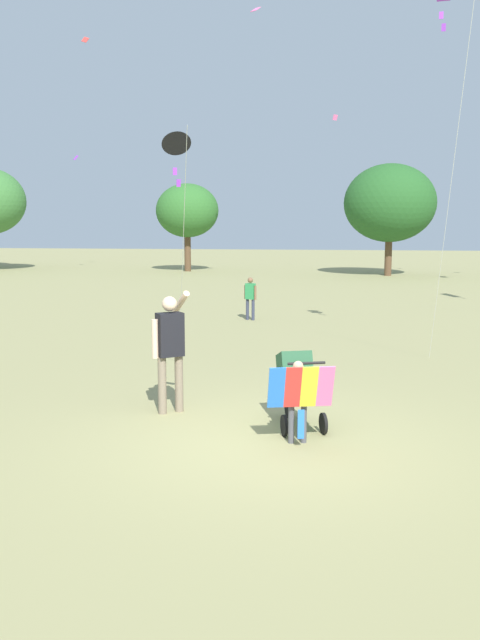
{
  "coord_description": "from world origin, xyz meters",
  "views": [
    {
      "loc": [
        0.85,
        -8.12,
        2.71
      ],
      "look_at": [
        -0.53,
        1.6,
        1.3
      ],
      "focal_mm": 38.22,
      "sensor_mm": 36.0,
      "label": 1
    }
  ],
  "objects_px": {
    "kite_adult_black": "(176,146)",
    "stroller": "(296,382)",
    "person_red_shirt": "(250,295)",
    "child_with_butterfly_kite": "(299,393)",
    "person_adult_flyer": "(170,343)"
  },
  "relations": [
    {
      "from": "kite_adult_black",
      "to": "person_red_shirt",
      "type": "xyz_separation_m",
      "value": [
        0.64,
        5.95,
        -3.42
      ]
    },
    {
      "from": "stroller",
      "to": "person_red_shirt",
      "type": "height_order",
      "value": "person_red_shirt"
    },
    {
      "from": "person_adult_flyer",
      "to": "stroller",
      "type": "relative_size",
      "value": 1.57
    },
    {
      "from": "stroller",
      "to": "kite_adult_black",
      "type": "bearing_deg",
      "value": 122.81
    },
    {
      "from": "stroller",
      "to": "kite_adult_black",
      "type": "height_order",
      "value": "kite_adult_black"
    },
    {
      "from": "stroller",
      "to": "person_red_shirt",
      "type": "distance_m",
      "value": 10.03
    },
    {
      "from": "person_adult_flyer",
      "to": "kite_adult_black",
      "type": "height_order",
      "value": "kite_adult_black"
    },
    {
      "from": "kite_adult_black",
      "to": "person_adult_flyer",
      "type": "bearing_deg",
      "value": -78.76
    },
    {
      "from": "stroller",
      "to": "kite_adult_black",
      "type": "xyz_separation_m",
      "value": [
        -2.51,
        3.9,
        3.51
      ]
    },
    {
      "from": "person_red_shirt",
      "to": "person_adult_flyer",
      "type": "bearing_deg",
      "value": -89.71
    },
    {
      "from": "kite_adult_black",
      "to": "stroller",
      "type": "bearing_deg",
      "value": -57.19
    },
    {
      "from": "kite_adult_black",
      "to": "person_red_shirt",
      "type": "height_order",
      "value": "kite_adult_black"
    },
    {
      "from": "person_adult_flyer",
      "to": "child_with_butterfly_kite",
      "type": "bearing_deg",
      "value": -31.35
    },
    {
      "from": "kite_adult_black",
      "to": "person_red_shirt",
      "type": "relative_size",
      "value": 3.68
    },
    {
      "from": "child_with_butterfly_kite",
      "to": "person_adult_flyer",
      "type": "xyz_separation_m",
      "value": [
        -1.9,
        1.16,
        0.37
      ]
    }
  ]
}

